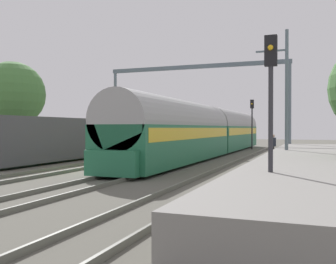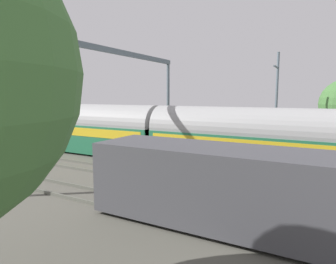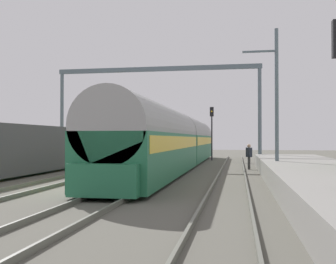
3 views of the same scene
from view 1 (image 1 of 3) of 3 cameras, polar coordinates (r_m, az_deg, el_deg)
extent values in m
plane|color=#57554C|center=(20.31, -9.05, -5.63)|extent=(120.00, 120.00, 0.00)
cube|color=#5E5F55|center=(24.39, -23.06, -4.44)|extent=(0.08, 60.00, 0.16)
cube|color=#5E5F55|center=(23.43, -20.52, -4.64)|extent=(0.08, 60.00, 0.16)
cube|color=#5E5F55|center=(21.80, -15.34, -5.01)|extent=(0.08, 60.00, 0.16)
cube|color=#5E5F55|center=(20.98, -12.16, -5.22)|extent=(0.08, 60.00, 0.16)
cube|color=#5E5F55|center=(19.69, -5.73, -5.59)|extent=(0.08, 60.00, 0.16)
cube|color=#5E5F55|center=(19.10, -1.86, -5.78)|extent=(0.08, 60.00, 0.16)
cube|color=#5E5F55|center=(18.26, 5.77, -6.08)|extent=(0.08, 60.00, 0.16)
cube|color=#5E5F55|center=(17.94, 10.23, -6.20)|extent=(0.08, 60.00, 0.16)
cube|color=gray|center=(19.59, 20.30, -4.57)|extent=(4.40, 28.00, 0.90)
cube|color=#236B47|center=(24.08, 1.31, -1.65)|extent=(2.90, 16.00, 2.20)
cube|color=gold|center=(24.06, 1.31, -0.15)|extent=(2.93, 15.36, 0.64)
cylinder|color=#9E9E9E|center=(24.06, 1.31, 1.45)|extent=(2.84, 16.00, 2.84)
cube|color=#236B47|center=(39.86, 9.18, -0.77)|extent=(2.90, 16.00, 2.20)
cube|color=gold|center=(39.85, 9.18, 0.14)|extent=(2.93, 15.36, 0.64)
cylinder|color=#9E9E9E|center=(39.85, 9.19, 1.10)|extent=(2.84, 16.00, 2.84)
cube|color=#236B47|center=(16.58, -8.29, -4.57)|extent=(2.40, 0.50, 1.10)
cube|color=#47474C|center=(27.01, -15.86, -0.89)|extent=(2.80, 13.00, 2.70)
cube|color=black|center=(27.08, -15.86, -3.65)|extent=(2.52, 11.96, 0.10)
cylinder|color=#373737|center=(29.66, 15.17, -2.86)|extent=(0.25, 0.25, 0.85)
cube|color=#232833|center=(29.62, 15.18, -1.42)|extent=(0.43, 0.46, 0.64)
sphere|color=tan|center=(29.61, 15.18, -0.57)|extent=(0.24, 0.24, 0.24)
cylinder|color=#2D2D33|center=(11.79, 14.84, -0.36)|extent=(0.14, 0.14, 4.02)
cube|color=black|center=(12.00, 14.87, 11.45)|extent=(0.36, 0.20, 0.90)
sphere|color=yellow|center=(11.90, 14.81, 11.90)|extent=(0.16, 0.16, 0.16)
cylinder|color=#2D2D33|center=(40.99, 12.24, 0.46)|extent=(0.14, 0.14, 4.23)
cube|color=black|center=(41.07, 12.24, 4.04)|extent=(0.36, 0.20, 0.90)
sphere|color=yellow|center=(40.95, 12.22, 4.06)|extent=(0.16, 0.16, 0.16)
cylinder|color=slate|center=(37.96, -7.74, 2.92)|extent=(0.28, 0.28, 7.50)
cylinder|color=slate|center=(33.41, 17.41, 3.22)|extent=(0.28, 0.28, 7.50)
cube|color=slate|center=(35.23, 4.02, 9.54)|extent=(16.55, 0.24, 0.36)
cylinder|color=slate|center=(23.98, 17.03, 4.87)|extent=(0.20, 0.20, 8.00)
cube|color=slate|center=(24.43, 14.90, 11.43)|extent=(1.80, 0.10, 0.10)
cylinder|color=#4C3826|center=(35.36, -21.86, -0.58)|extent=(0.36, 0.36, 3.00)
sphere|color=#45763A|center=(35.47, -21.89, 5.18)|extent=(5.49, 5.49, 5.49)
camera|label=2|loc=(32.98, -31.29, 4.84)|focal=31.42mm
camera|label=3|loc=(3.97, -45.15, -1.06)|focal=43.26mm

